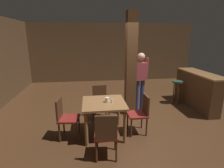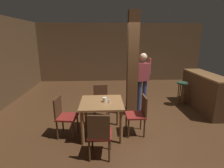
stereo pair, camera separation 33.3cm
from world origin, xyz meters
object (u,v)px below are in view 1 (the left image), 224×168
dining_table (104,108)px  standing_person (140,78)px  chair_east (140,112)px  chair_north (100,100)px  bar_counter (196,90)px  bar_stool_near (177,87)px  chair_south (106,134)px  napkin_cup (107,100)px  salt_shaker (112,101)px  chair_west (65,116)px

dining_table → standing_person: 1.69m
chair_east → standing_person: standing_person is taller
chair_north → bar_counter: 3.04m
dining_table → standing_person: standing_person is taller
standing_person → bar_stool_near: size_ratio=2.22×
chair_south → standing_person: (1.19, 2.00, 0.50)m
chair_north → napkin_cup: size_ratio=8.57×
salt_shaker → napkin_cup: bearing=153.8°
bar_counter → salt_shaker: bearing=-155.1°
chair_west → napkin_cup: chair_west is taller
chair_north → chair_south: (-0.02, -1.67, 0.00)m
bar_counter → chair_south: bearing=-145.4°
chair_west → salt_shaker: (1.00, -0.03, 0.31)m
standing_person → napkin_cup: bearing=-132.6°
chair_east → bar_counter: bearing=30.5°
chair_east → chair_west: (-1.66, -0.00, 0.00)m
chair_south → bar_counter: bar_counter is taller
dining_table → bar_stool_near: dining_table is taller
salt_shaker → chair_east: bearing=3.0°
chair_north → standing_person: (1.18, 0.33, 0.50)m
chair_east → standing_person: size_ratio=0.52×
chair_east → standing_person: bearing=74.6°
chair_east → napkin_cup: size_ratio=8.57×
chair_north → bar_stool_near: bearing=16.2°
dining_table → standing_person: bearing=45.5°
salt_shaker → bar_stool_near: size_ratio=0.10×
chair_east → napkin_cup: 0.82m
chair_west → bar_stool_near: (3.36, 1.61, 0.07)m
chair_west → salt_shaker: 1.05m
chair_south → napkin_cup: chair_south is taller
dining_table → chair_west: bearing=-178.3°
dining_table → chair_south: size_ratio=1.04×
salt_shaker → standing_person: standing_person is taller
chair_north → chair_south: 1.67m
chair_north → chair_west: (-0.81, -0.87, 0.00)m
standing_person → bar_counter: bearing=2.6°
napkin_cup → chair_south: bearing=-97.4°
chair_east → chair_west: 1.66m
chair_south → bar_stool_near: 3.52m
salt_shaker → bar_stool_near: salt_shaker is taller
napkin_cup → standing_person: bearing=47.4°
standing_person → bar_stool_near: standing_person is taller
chair_north → chair_south: bearing=-90.5°
chair_north → chair_east: 1.21m
salt_shaker → chair_south: bearing=-104.8°
dining_table → chair_east: chair_east is taller
bar_stool_near → salt_shaker: bearing=-145.2°
chair_west → standing_person: bearing=31.1°
standing_person → bar_counter: (1.84, 0.08, -0.45)m
chair_north → napkin_cup: bearing=-83.9°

